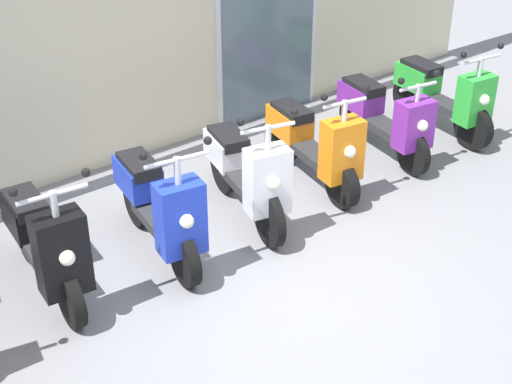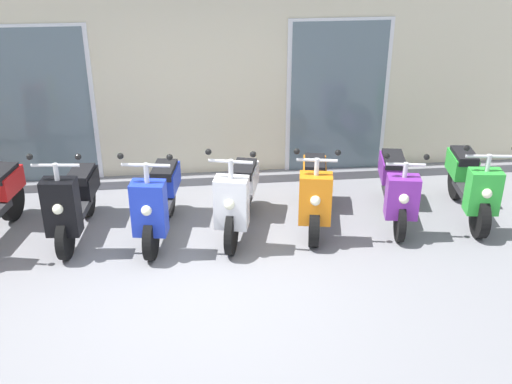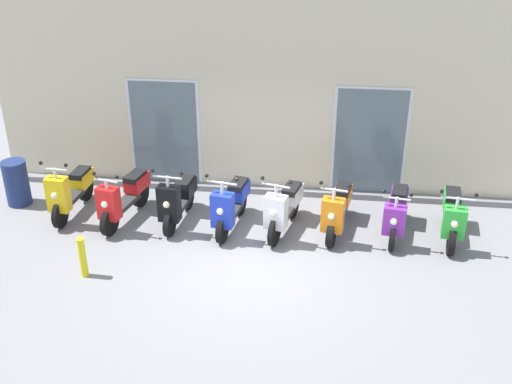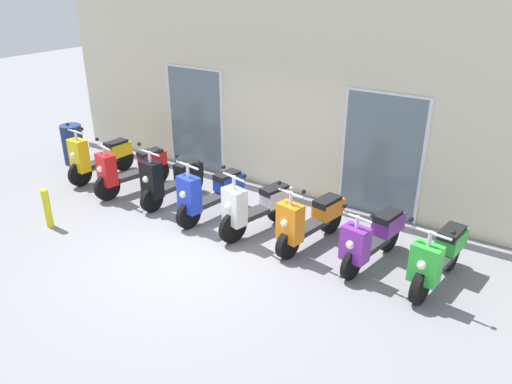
# 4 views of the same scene
# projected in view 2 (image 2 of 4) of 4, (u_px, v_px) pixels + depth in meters

# --- Properties ---
(ground_plane) EXTENTS (40.00, 40.00, 0.00)m
(ground_plane) POSITION_uv_depth(u_px,v_px,m) (200.00, 285.00, 6.82)
(ground_plane) COLOR gray
(storefront_facade) EXTENTS (10.90, 0.50, 4.01)m
(storefront_facade) POSITION_uv_depth(u_px,v_px,m) (190.00, 45.00, 8.51)
(storefront_facade) COLOR beige
(storefront_facade) RESTS_ON ground_plane
(scooter_black) EXTENTS (0.59, 1.52, 1.28)m
(scooter_black) POSITION_uv_depth(u_px,v_px,m) (73.00, 201.00, 7.55)
(scooter_black) COLOR black
(scooter_black) RESTS_ON ground_plane
(scooter_blue) EXTENTS (0.64, 1.56, 1.28)m
(scooter_blue) POSITION_uv_depth(u_px,v_px,m) (158.00, 200.00, 7.55)
(scooter_blue) COLOR black
(scooter_blue) RESTS_ON ground_plane
(scooter_white) EXTENTS (0.71, 1.59, 1.28)m
(scooter_white) POSITION_uv_depth(u_px,v_px,m) (239.00, 196.00, 7.66)
(scooter_white) COLOR black
(scooter_white) RESTS_ON ground_plane
(scooter_orange) EXTENTS (0.63, 1.58, 1.22)m
(scooter_orange) POSITION_uv_depth(u_px,v_px,m) (315.00, 191.00, 7.86)
(scooter_orange) COLOR black
(scooter_orange) RESTS_ON ground_plane
(scooter_purple) EXTENTS (0.61, 1.54, 1.11)m
(scooter_purple) POSITION_uv_depth(u_px,v_px,m) (396.00, 186.00, 7.96)
(scooter_purple) COLOR black
(scooter_purple) RESTS_ON ground_plane
(scooter_green) EXTENTS (0.62, 1.56, 1.18)m
(scooter_green) POSITION_uv_depth(u_px,v_px,m) (470.00, 184.00, 8.03)
(scooter_green) COLOR black
(scooter_green) RESTS_ON ground_plane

